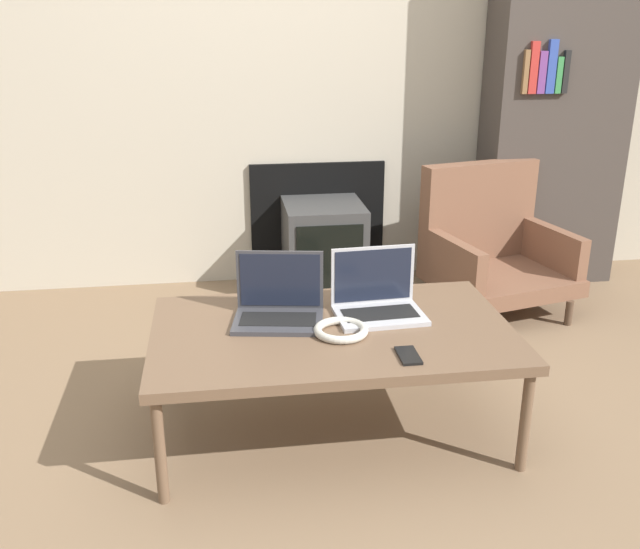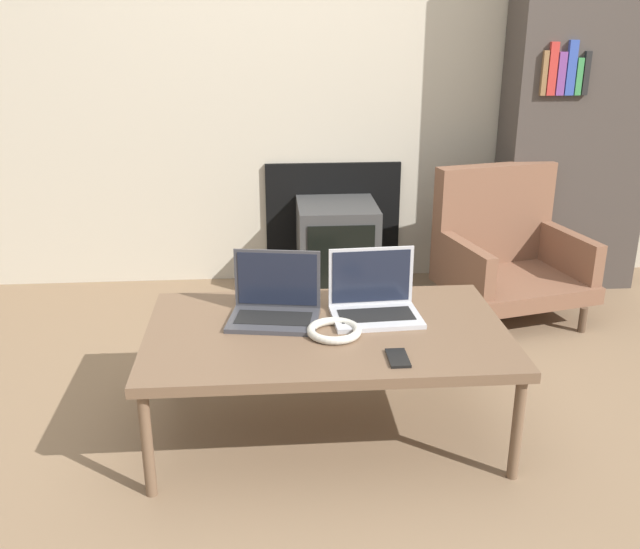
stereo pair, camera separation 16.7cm
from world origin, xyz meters
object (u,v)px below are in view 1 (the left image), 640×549
(laptop_right, at_px, (377,300))
(phone, at_px, (408,356))
(headphones, at_px, (341,330))
(armchair, at_px, (490,245))
(tv, at_px, (324,248))
(laptop_left, at_px, (279,305))

(laptop_right, xyz_separation_m, phone, (0.02, -0.35, -0.05))
(headphones, distance_m, armchair, 1.47)
(laptop_right, height_order, tv, laptop_right)
(laptop_left, distance_m, laptop_right, 0.35)
(laptop_left, bearing_deg, headphones, -28.90)
(headphones, distance_m, tv, 1.40)
(laptop_right, bearing_deg, phone, -89.38)
(laptop_right, bearing_deg, headphones, -138.83)
(headphones, bearing_deg, armchair, 49.29)
(headphones, height_order, armchair, armchair)
(phone, bearing_deg, armchair, 59.34)
(laptop_right, distance_m, headphones, 0.22)
(phone, bearing_deg, laptop_left, 136.97)
(armchair, bearing_deg, headphones, -144.22)
(laptop_left, distance_m, tv, 1.30)
(laptop_left, distance_m, armchair, 1.51)
(laptop_left, xyz_separation_m, armchair, (1.15, 0.96, -0.14))
(laptop_right, height_order, headphones, laptop_right)
(tv, xyz_separation_m, armchair, (0.81, -0.27, 0.07))
(phone, xyz_separation_m, tv, (-0.03, 1.58, -0.16))
(headphones, relative_size, armchair, 0.25)
(laptop_left, relative_size, headphones, 1.84)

